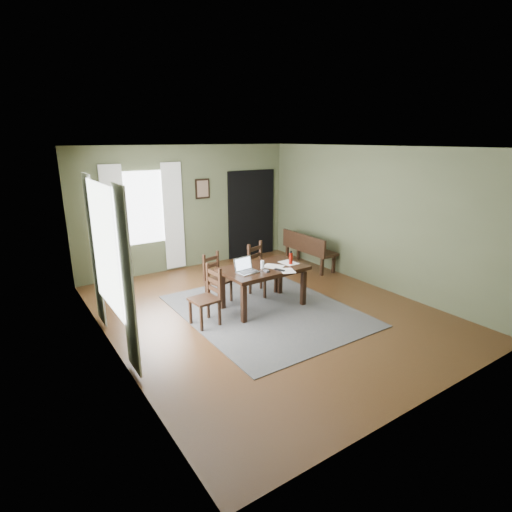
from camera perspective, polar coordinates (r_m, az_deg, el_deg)
ground at (r=6.88m, az=1.40°, el=-7.84°), size 5.00×6.00×0.01m
room_shell at (r=6.36m, az=1.52°, el=7.19°), size 5.02×6.02×2.71m
rug at (r=6.88m, az=1.40°, el=-7.75°), size 2.60×3.20×0.01m
dining_table at (r=6.80m, az=1.07°, el=-2.32°), size 1.45×0.88×0.72m
chair_end at (r=6.28m, az=-6.98°, el=-5.83°), size 0.44×0.44×0.93m
chair_back_left at (r=7.12m, az=-5.66°, el=-3.24°), size 0.48×0.48×0.88m
chair_back_right at (r=7.47m, az=0.67°, el=-1.92°), size 0.53×0.53×0.96m
bench at (r=9.04m, az=7.36°, el=1.23°), size 0.45×1.40×0.79m
laptop at (r=6.51m, az=-1.49°, el=-1.77°), size 0.38×0.31×0.24m
computer_mouse at (r=6.54m, az=1.51°, el=-2.12°), size 0.06×0.10×0.03m
tv_remote at (r=6.61m, az=3.40°, el=-1.99°), size 0.10×0.19×0.02m
drinking_glass at (r=6.68m, az=0.91°, el=-1.24°), size 0.07×0.07×0.14m
water_bottle at (r=6.94m, az=4.99°, el=-0.31°), size 0.07×0.07×0.23m
paper_b at (r=6.61m, az=4.51°, el=-2.11°), size 0.31×0.35×0.00m
paper_c at (r=6.81m, az=2.53°, el=-1.50°), size 0.40×0.42×0.00m
paper_d at (r=7.02m, az=4.67°, el=-0.97°), size 0.26×0.33×0.00m
window_left at (r=5.61m, az=-20.84°, el=1.17°), size 0.01×1.30×1.70m
window_back at (r=8.62m, az=-15.70°, el=6.66°), size 1.00×0.01×1.50m
curtain_left_near at (r=4.93m, az=-17.96°, el=-3.64°), size 0.03×0.48×2.30m
curtain_left_far at (r=6.46m, az=-22.08°, el=0.65°), size 0.03×0.48×2.30m
curtain_back_left at (r=8.46m, az=-19.48°, el=4.43°), size 0.44×0.03×2.30m
curtain_back_right at (r=8.84m, az=-11.70°, el=5.51°), size 0.44×0.03×2.30m
framed_picture at (r=9.08m, az=-7.65°, el=9.50°), size 0.34×0.03×0.44m
doorway_back at (r=9.82m, az=-0.66°, el=6.03°), size 1.30×0.03×2.10m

